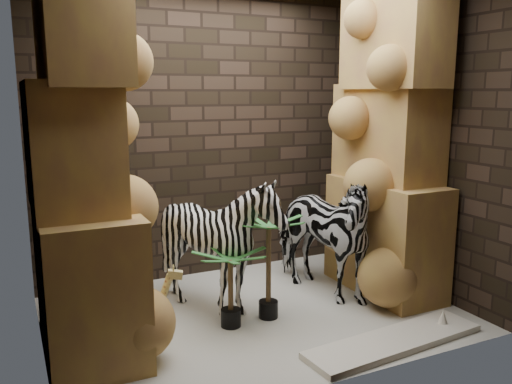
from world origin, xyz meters
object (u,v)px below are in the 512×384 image
zebra_right (318,223)px  giraffe_toy (144,310)px  zebra_left (219,250)px  palm_back (231,288)px  palm_front (269,267)px  surfboard (394,341)px

zebra_right → giraffe_toy: 1.90m
zebra_left → palm_back: (-0.04, -0.34, -0.23)m
palm_front → surfboard: size_ratio=0.59×
giraffe_toy → surfboard: 1.96m
giraffe_toy → palm_front: 1.15m
palm_back → giraffe_toy: bearing=-168.5°
giraffe_toy → surfboard: size_ratio=0.45×
zebra_left → surfboard: zebra_left is taller
zebra_left → palm_front: 0.47m
palm_front → zebra_left: bearing=136.4°
zebra_left → giraffe_toy: zebra_left is taller
giraffe_toy → palm_back: (0.77, 0.16, -0.01)m
palm_front → palm_back: palm_front is taller
zebra_left → palm_back: bearing=-81.0°
zebra_left → giraffe_toy: bearing=-133.3°
surfboard → zebra_left: bearing=125.2°
giraffe_toy → palm_front: palm_front is taller
giraffe_toy → palm_back: bearing=26.0°
zebra_left → giraffe_toy: size_ratio=1.80×
palm_back → surfboard: size_ratio=0.44×
palm_back → surfboard: palm_back is taller
giraffe_toy → surfboard: bearing=-6.7°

